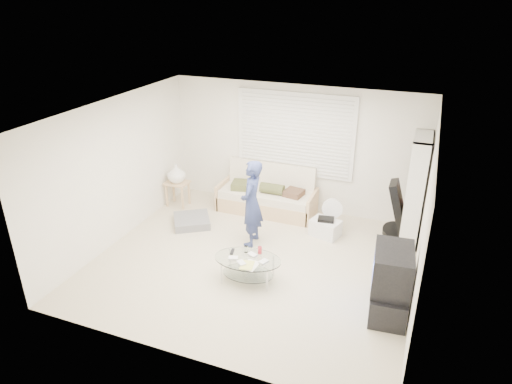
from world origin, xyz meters
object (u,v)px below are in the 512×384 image
at_px(futon_sofa, 267,197).
at_px(bookshelf, 416,190).
at_px(tv_unit, 390,283).
at_px(coffee_table, 248,263).

xyz_separation_m(futon_sofa, bookshelf, (2.75, -0.17, 0.66)).
xyz_separation_m(bookshelf, tv_unit, (-0.13, -2.17, -0.49)).
bearing_deg(coffee_table, tv_unit, 0.26).
bearing_deg(bookshelf, futon_sofa, 176.43).
distance_m(futon_sofa, tv_unit, 3.52).
relative_size(futon_sofa, bookshelf, 1.00).
bearing_deg(coffee_table, bookshelf, 44.69).
height_order(tv_unit, coffee_table, tv_unit).
bearing_deg(tv_unit, bookshelf, 86.71).
distance_m(bookshelf, tv_unit, 2.23).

